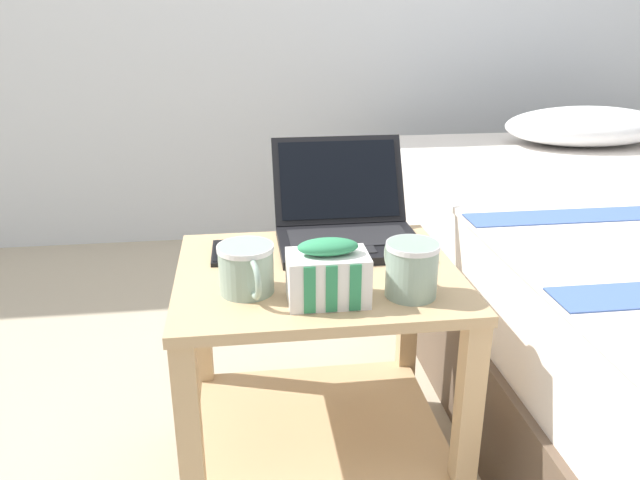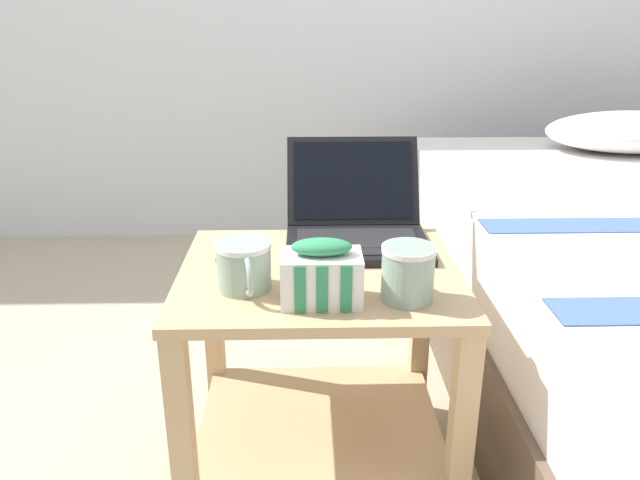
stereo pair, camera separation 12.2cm
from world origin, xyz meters
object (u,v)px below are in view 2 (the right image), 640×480
at_px(mug_front_left, 244,263).
at_px(cell_phone, 237,249).
at_px(mug_front_right, 407,270).
at_px(laptop, 356,223).
at_px(snack_bag, 322,274).

xyz_separation_m(mug_front_left, cell_phone, (-0.03, 0.20, -0.05)).
height_order(mug_front_left, mug_front_right, mug_front_right).
height_order(laptop, snack_bag, laptop).
bearing_deg(snack_bag, cell_phone, 125.45).
bearing_deg(laptop, snack_bag, -105.21).
bearing_deg(mug_front_left, mug_front_right, -9.50).
bearing_deg(cell_phone, laptop, 12.46).
xyz_separation_m(mug_front_left, snack_bag, (0.15, -0.06, 0.00)).
bearing_deg(mug_front_right, mug_front_left, 170.50).
bearing_deg(cell_phone, snack_bag, -54.55).
distance_m(mug_front_left, snack_bag, 0.16).
relative_size(mug_front_left, cell_phone, 1.04).
bearing_deg(cell_phone, mug_front_right, -36.29).
distance_m(mug_front_right, cell_phone, 0.42).
height_order(laptop, mug_front_right, laptop).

